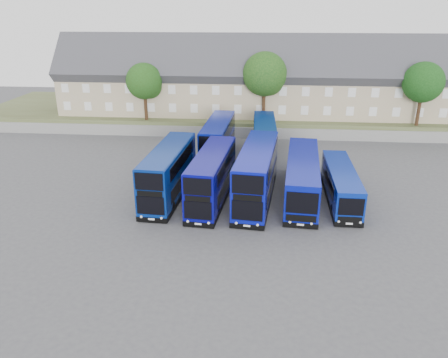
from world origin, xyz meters
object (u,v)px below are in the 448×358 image
Objects in this scene: dd_front_mid at (212,178)px; coach_east_a at (302,178)px; dd_front_left at (169,173)px; tree_east at (424,84)px; tree_mid at (266,76)px; tree_west at (145,83)px.

coach_east_a is (8.19, 1.68, -0.39)m from dd_front_mid.
tree_east is (28.76, 20.84, 5.14)m from dd_front_left.
dd_front_left is at bearing 176.12° from dd_front_mid.
dd_front_left is 1.27× the size of tree_mid.
tree_mid is 1.12× the size of tree_east.
tree_west is (-11.31, 21.49, 4.86)m from dd_front_mid.
dd_front_left is at bearing -112.32° from tree_mid.
tree_mid is (-3.49, 20.31, 6.26)m from coach_east_a.
tree_west reaches higher than dd_front_mid.
tree_east reaches higher than dd_front_mid.
tree_east is at bearing 54.98° from coach_east_a.
tree_west is 36.00m from tree_east.
dd_front_mid is at bearing -163.61° from coach_east_a.
tree_east is (20.00, -0.50, -0.68)m from tree_mid.
dd_front_left is 22.58m from tree_west.
tree_east is at bearing -1.43° from tree_mid.
coach_east_a is 28.28m from tree_west.
tree_mid reaches higher than dd_front_mid.
tree_mid is at bearing 1.79° from tree_west.
coach_east_a is (12.25, 1.04, -0.44)m from dd_front_left.
dd_front_left is 1.52× the size of tree_west.
coach_east_a is 1.78× the size of tree_west.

